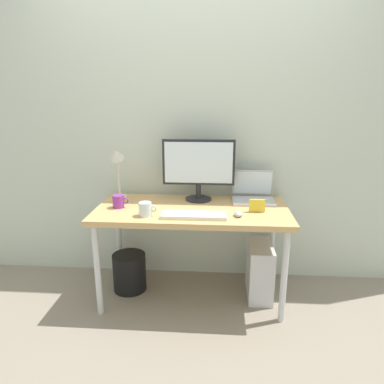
# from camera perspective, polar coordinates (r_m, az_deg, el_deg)

# --- Properties ---
(ground_plane) EXTENTS (6.00, 6.00, 0.00)m
(ground_plane) POSITION_cam_1_polar(r_m,az_deg,el_deg) (2.85, 0.00, -16.43)
(ground_plane) COLOR gray
(back_wall) EXTENTS (4.40, 0.04, 2.60)m
(back_wall) POSITION_cam_1_polar(r_m,az_deg,el_deg) (2.82, 0.59, 11.28)
(back_wall) COLOR silver
(back_wall) RESTS_ON ground_plane
(desk) EXTENTS (1.40, 0.67, 0.72)m
(desk) POSITION_cam_1_polar(r_m,az_deg,el_deg) (2.57, 0.00, -3.96)
(desk) COLOR tan
(desk) RESTS_ON ground_plane
(monitor) EXTENTS (0.55, 0.20, 0.47)m
(monitor) POSITION_cam_1_polar(r_m,az_deg,el_deg) (2.67, 1.07, 4.25)
(monitor) COLOR #232328
(monitor) RESTS_ON desk
(laptop) EXTENTS (0.32, 0.26, 0.23)m
(laptop) POSITION_cam_1_polar(r_m,az_deg,el_deg) (2.74, 9.92, -0.21)
(laptop) COLOR #B2B2B7
(laptop) RESTS_ON desk
(desk_lamp) EXTENTS (0.11, 0.16, 0.42)m
(desk_lamp) POSITION_cam_1_polar(r_m,az_deg,el_deg) (2.77, -12.17, 4.82)
(desk_lamp) COLOR silver
(desk_lamp) RESTS_ON desk
(keyboard) EXTENTS (0.44, 0.14, 0.02)m
(keyboard) POSITION_cam_1_polar(r_m,az_deg,el_deg) (2.35, 0.29, -3.82)
(keyboard) COLOR silver
(keyboard) RESTS_ON desk
(mouse) EXTENTS (0.06, 0.09, 0.03)m
(mouse) POSITION_cam_1_polar(r_m,az_deg,el_deg) (2.39, 7.57, -3.54)
(mouse) COLOR #B2B2B7
(mouse) RESTS_ON desk
(coffee_mug) EXTENTS (0.12, 0.08, 0.09)m
(coffee_mug) POSITION_cam_1_polar(r_m,az_deg,el_deg) (2.59, -11.90, -1.51)
(coffee_mug) COLOR purple
(coffee_mug) RESTS_ON desk
(glass_cup) EXTENTS (0.12, 0.09, 0.10)m
(glass_cup) POSITION_cam_1_polar(r_m,az_deg,el_deg) (2.38, -7.61, -2.80)
(glass_cup) COLOR silver
(glass_cup) RESTS_ON desk
(photo_frame) EXTENTS (0.11, 0.02, 0.09)m
(photo_frame) POSITION_cam_1_polar(r_m,az_deg,el_deg) (2.48, 10.57, -2.18)
(photo_frame) COLOR yellow
(photo_frame) RESTS_ON desk
(computer_tower) EXTENTS (0.18, 0.36, 0.42)m
(computer_tower) POSITION_cam_1_polar(r_m,az_deg,el_deg) (2.80, 10.96, -12.43)
(computer_tower) COLOR silver
(computer_tower) RESTS_ON ground_plane
(wastebasket) EXTENTS (0.26, 0.26, 0.30)m
(wastebasket) POSITION_cam_1_polar(r_m,az_deg,el_deg) (2.90, -10.16, -12.71)
(wastebasket) COLOR black
(wastebasket) RESTS_ON ground_plane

